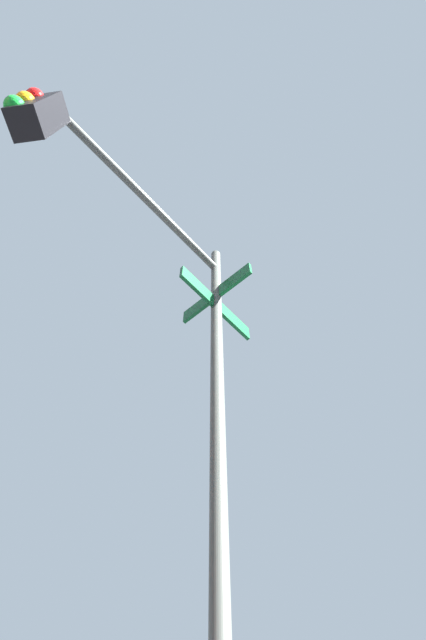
% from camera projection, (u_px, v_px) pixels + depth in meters
% --- Properties ---
extents(traffic_signal_near, '(1.99, 2.69, 6.32)m').
position_uv_depth(traffic_signal_near, '(135.00, 266.00, 3.65)').
color(traffic_signal_near, '#474C47').
rests_on(traffic_signal_near, ground_plane).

